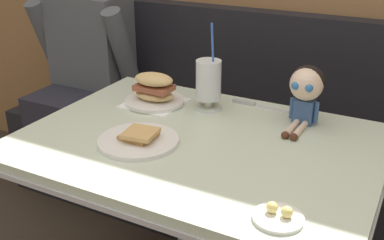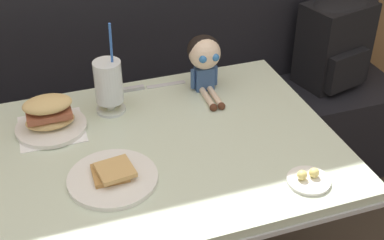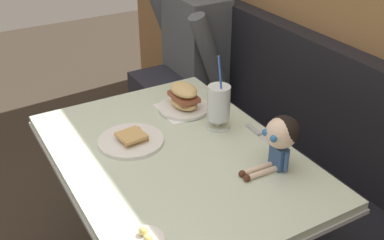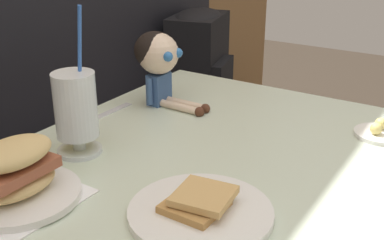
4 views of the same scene
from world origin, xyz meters
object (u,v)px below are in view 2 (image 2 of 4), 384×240
(toast_plate, at_px, (113,177))
(sandwich_plate, at_px, (50,117))
(backpack, at_px, (336,40))
(milkshake_glass, at_px, (109,84))
(butter_knife, at_px, (141,88))
(seated_doll, at_px, (204,56))
(butter_saucer, at_px, (308,179))

(toast_plate, height_order, sandwich_plate, sandwich_plate)
(sandwich_plate, distance_m, backpack, 1.36)
(milkshake_glass, height_order, sandwich_plate, milkshake_glass)
(butter_knife, bearing_deg, backpack, 15.21)
(butter_knife, relative_size, seated_doll, 1.08)
(sandwich_plate, distance_m, butter_saucer, 0.80)
(toast_plate, xyz_separation_m, butter_knife, (0.20, 0.45, -0.01))
(milkshake_glass, height_order, seated_doll, milkshake_glass)
(milkshake_glass, distance_m, butter_knife, 0.19)
(milkshake_glass, xyz_separation_m, butter_saucer, (0.44, -0.53, -0.09))
(sandwich_plate, xyz_separation_m, butter_saucer, (0.64, -0.48, -0.04))
(backpack, bearing_deg, toast_plate, -148.34)
(butter_saucer, bearing_deg, backpack, 53.91)
(sandwich_plate, height_order, seated_doll, seated_doll)
(milkshake_glass, relative_size, sandwich_plate, 1.44)
(milkshake_glass, height_order, butter_knife, milkshake_glass)
(backpack, bearing_deg, sandwich_plate, -162.29)
(toast_plate, distance_m, seated_doll, 0.57)
(butter_saucer, bearing_deg, toast_plate, 160.29)
(butter_saucer, bearing_deg, seated_doll, 100.04)
(milkshake_glass, relative_size, backpack, 0.78)
(sandwich_plate, relative_size, butter_knife, 0.93)
(sandwich_plate, height_order, butter_knife, sandwich_plate)
(toast_plate, distance_m, milkshake_glass, 0.37)
(toast_plate, bearing_deg, milkshake_glass, 79.01)
(toast_plate, distance_m, butter_knife, 0.49)
(milkshake_glass, bearing_deg, sandwich_plate, -166.93)
(butter_saucer, relative_size, seated_doll, 0.55)
(butter_saucer, relative_size, butter_knife, 0.51)
(butter_saucer, height_order, butter_knife, butter_saucer)
(sandwich_plate, bearing_deg, butter_knife, 24.58)
(toast_plate, relative_size, butter_saucer, 2.08)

